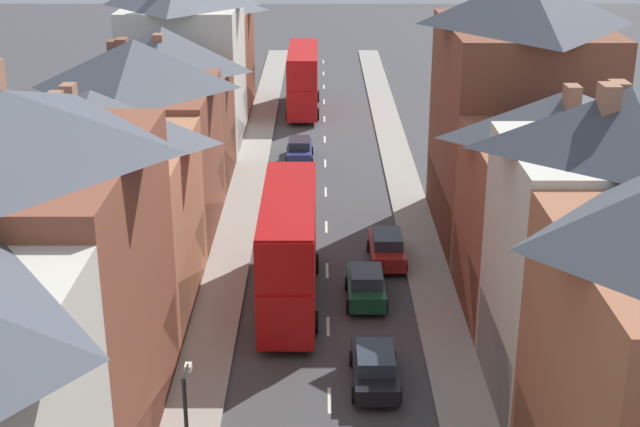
{
  "coord_description": "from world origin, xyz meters",
  "views": [
    {
      "loc": [
        -0.36,
        -11.37,
        18.91
      ],
      "look_at": [
        -0.26,
        30.41,
        2.96
      ],
      "focal_mm": 50.0,
      "sensor_mm": 36.0,
      "label": 1
    }
  ],
  "objects": [
    {
      "name": "car_parked_right_a",
      "position": [
        1.8,
        26.53,
        0.84
      ],
      "size": [
        1.9,
        4.07,
        1.66
      ],
      "color": "#144728",
      "rests_on": "ground"
    },
    {
      "name": "car_near_blue",
      "position": [
        -1.8,
        48.71,
        0.81
      ],
      "size": [
        1.9,
        4.26,
        1.61
      ],
      "color": "navy",
      "rests_on": "ground"
    },
    {
      "name": "centre_line_dashes",
      "position": [
        0.0,
        36.0,
        0.01
      ],
      "size": [
        0.14,
        97.8,
        0.01
      ],
      "color": "silver",
      "rests_on": "ground"
    },
    {
      "name": "pavement_left",
      "position": [
        -5.1,
        38.0,
        0.07
      ],
      "size": [
        2.2,
        104.0,
        0.14
      ],
      "primitive_type": "cube",
      "color": "gray",
      "rests_on": "ground"
    },
    {
      "name": "pavement_right",
      "position": [
        5.1,
        38.0,
        0.07
      ],
      "size": [
        2.2,
        104.0,
        0.14
      ],
      "primitive_type": "cube",
      "color": "gray",
      "rests_on": "ground"
    },
    {
      "name": "double_decker_bus_mid_street",
      "position": [
        -1.81,
        62.77,
        2.82
      ],
      "size": [
        2.74,
        10.8,
        5.3
      ],
      "color": "red",
      "rests_on": "ground"
    },
    {
      "name": "terrace_row_left",
      "position": [
        -10.19,
        26.46,
        5.95
      ],
      "size": [
        8.0,
        80.25,
        13.64
      ],
      "color": "#A36042",
      "rests_on": "ground"
    },
    {
      "name": "car_mid_black",
      "position": [
        3.1,
        31.04,
        0.85
      ],
      "size": [
        1.9,
        4.38,
        1.68
      ],
      "color": "maroon",
      "rests_on": "ground"
    },
    {
      "name": "car_mid_white",
      "position": [
        1.8,
        19.21,
        0.8
      ],
      "size": [
        1.9,
        4.45,
        1.57
      ],
      "color": "black",
      "rests_on": "ground"
    },
    {
      "name": "double_decker_bus_lead",
      "position": [
        -1.81,
        26.47,
        2.82
      ],
      "size": [
        2.74,
        10.8,
        5.3
      ],
      "color": "#B70F0F",
      "rests_on": "ground"
    }
  ]
}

